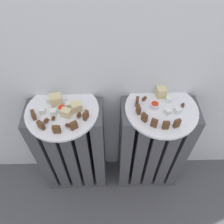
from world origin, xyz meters
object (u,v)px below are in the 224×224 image
plate_left (62,111)px  fork (64,106)px  radiator_right (151,149)px  jam_bowl_right (155,105)px  radiator_left (73,151)px  jam_bowl_left (62,109)px  plate_right (161,109)px

plate_left → fork: 0.02m
radiator_right → jam_bowl_right: 0.35m
radiator_left → jam_bowl_right: size_ratio=17.44×
jam_bowl_right → jam_bowl_left: bearing=-178.7°
radiator_right → fork: bearing=177.5°
plate_left → fork: size_ratio=3.28×
jam_bowl_right → radiator_right: bearing=-8.4°
radiator_left → radiator_right: bearing=0.0°
radiator_right → plate_right: size_ratio=2.05×
plate_right → fork: fork is taller
plate_left → jam_bowl_right: (0.39, 0.00, 0.02)m
fork → jam_bowl_left: bearing=-101.4°
plate_right → fork: size_ratio=3.28×
radiator_right → jam_bowl_left: bearing=-179.5°
plate_left → jam_bowl_left: bearing=-60.4°
radiator_left → jam_bowl_left: bearing=-60.4°
radiator_left → fork: bearing=69.7°
radiator_left → radiator_right: size_ratio=1.00×
radiator_left → plate_right: plate_right is taller
radiator_left → radiator_right: (0.42, 0.00, 0.00)m
radiator_right → plate_left: (-0.42, 0.00, 0.33)m
jam_bowl_left → jam_bowl_right: (0.39, 0.01, 0.00)m
radiator_right → jam_bowl_left: 0.54m
radiator_right → jam_bowl_left: (-0.42, -0.00, 0.35)m
jam_bowl_left → radiator_right: bearing=0.5°
radiator_left → plate_right: 0.53m
fork → jam_bowl_right: bearing=-2.0°
jam_bowl_left → plate_left: bearing=119.6°
radiator_right → plate_right: (0.00, 0.00, 0.33)m
plate_right → jam_bowl_left: (-0.42, -0.00, 0.02)m
plate_left → plate_right: bearing=0.0°
jam_bowl_right → fork: size_ratio=0.39×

